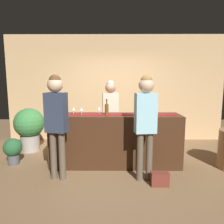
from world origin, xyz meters
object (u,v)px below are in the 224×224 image
at_px(potted_plant_tall, 29,126).
at_px(wine_bottle_amber, 107,109).
at_px(wine_glass_mid_counter, 99,109).
at_px(bartender, 111,110).
at_px(customer_sipping, 145,116).
at_px(handbag, 160,179).
at_px(potted_plant_small, 13,149).
at_px(wine_bottle_green, 62,109).
at_px(wine_glass_far_end, 81,109).
at_px(customer_browsing, 56,115).
at_px(wine_glass_near_customer, 74,109).

bearing_deg(potted_plant_tall, wine_bottle_amber, -25.98).
relative_size(wine_glass_mid_counter, bartender, 0.09).
relative_size(wine_glass_mid_counter, customer_sipping, 0.08).
distance_m(customer_sipping, handbag, 1.03).
height_order(wine_bottle_amber, potted_plant_small, wine_bottle_amber).
relative_size(potted_plant_tall, handbag, 3.66).
bearing_deg(wine_glass_mid_counter, wine_bottle_amber, -35.79).
xyz_separation_m(wine_bottle_green, potted_plant_tall, (-1.01, 0.87, -0.54)).
bearing_deg(potted_plant_tall, potted_plant_small, -90.83).
height_order(wine_bottle_green, wine_glass_far_end, wine_bottle_green).
xyz_separation_m(wine_bottle_green, wine_glass_mid_counter, (0.70, 0.07, -0.01)).
distance_m(potted_plant_small, handbag, 2.89).
height_order(wine_bottle_amber, customer_browsing, customer_browsing).
xyz_separation_m(customer_sipping, customer_browsing, (-1.46, 0.03, 0.01)).
distance_m(wine_bottle_green, potted_plant_small, 1.31).
bearing_deg(wine_glass_near_customer, wine_bottle_amber, -7.11).
distance_m(customer_sipping, potted_plant_small, 2.73).
bearing_deg(wine_glass_mid_counter, wine_glass_far_end, -164.49).
height_order(wine_glass_near_customer, wine_glass_far_end, same).
relative_size(wine_glass_mid_counter, wine_glass_far_end, 1.00).
bearing_deg(potted_plant_small, potted_plant_tall, 89.17).
height_order(wine_bottle_amber, handbag, wine_bottle_amber).
xyz_separation_m(customer_browsing, potted_plant_tall, (-1.06, 1.47, -0.50)).
bearing_deg(handbag, bartender, 119.39).
height_order(wine_glass_far_end, customer_browsing, customer_browsing).
bearing_deg(bartender, potted_plant_small, 9.46).
distance_m(wine_glass_far_end, customer_browsing, 0.66).
height_order(wine_bottle_amber, potted_plant_tall, wine_bottle_amber).
height_order(wine_bottle_amber, wine_glass_far_end, wine_bottle_amber).
distance_m(wine_glass_far_end, potted_plant_tall, 1.73).
bearing_deg(wine_glass_far_end, potted_plant_tall, 147.15).
relative_size(wine_bottle_amber, wine_glass_near_customer, 2.10).
relative_size(wine_glass_near_customer, wine_glass_far_end, 1.00).
relative_size(wine_glass_near_customer, customer_sipping, 0.08).
bearing_deg(wine_glass_far_end, handbag, -30.83).
bearing_deg(bartender, potted_plant_tall, -14.82).
relative_size(bartender, handbag, 5.97).
bearing_deg(handbag, wine_glass_near_customer, 150.09).
bearing_deg(wine_glass_mid_counter, wine_glass_near_customer, -176.71).
bearing_deg(handbag, potted_plant_tall, 148.14).
distance_m(bartender, potted_plant_small, 2.15).
distance_m(wine_bottle_amber, wine_glass_mid_counter, 0.19).
bearing_deg(potted_plant_tall, customer_sipping, -30.81).
relative_size(wine_bottle_green, wine_bottle_amber, 1.00).
relative_size(wine_glass_near_customer, bartender, 0.09).
bearing_deg(wine_bottle_green, potted_plant_small, 178.45).
height_order(potted_plant_tall, handbag, potted_plant_tall).
relative_size(wine_bottle_green, handbag, 1.08).
distance_m(wine_bottle_amber, potted_plant_tall, 2.14).
relative_size(bartender, customer_sipping, 0.95).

